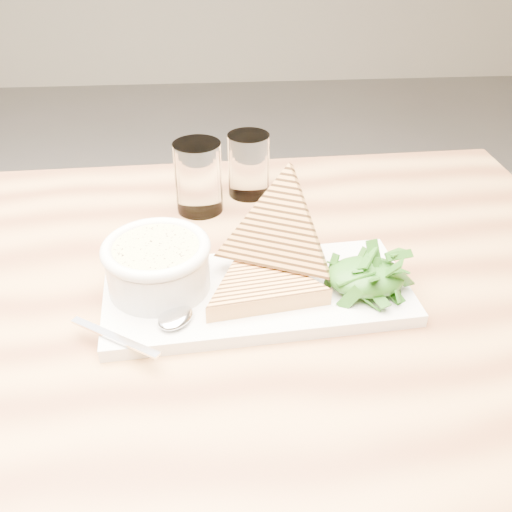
{
  "coord_description": "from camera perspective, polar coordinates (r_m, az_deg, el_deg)",
  "views": [
    {
      "loc": [
        0.14,
        -0.76,
        1.16
      ],
      "look_at": [
        0.18,
        -0.19,
        0.77
      ],
      "focal_mm": 40.0,
      "sensor_mm": 36.0,
      "label": 1
    }
  ],
  "objects": [
    {
      "name": "table_leg_br",
      "position": [
        1.3,
        18.09,
        -6.81
      ],
      "size": [
        0.06,
        0.06,
        0.68
      ],
      "primitive_type": "cylinder",
      "color": "#B3814A",
      "rests_on": "ground"
    },
    {
      "name": "spoon_handle",
      "position": [
        0.64,
        -13.97,
        -7.86
      ],
      "size": [
        0.1,
        0.07,
        0.0
      ],
      "primitive_type": "cube",
      "rotation": [
        0.0,
        0.0,
        -0.59
      ],
      "color": "silver",
      "rests_on": "platter"
    },
    {
      "name": "sandwich_lean",
      "position": [
        0.69,
        2.24,
        2.29
      ],
      "size": [
        0.22,
        0.22,
        0.19
      ],
      "primitive_type": null,
      "rotation": [
        1.01,
        0.0,
        -0.42
      ],
      "color": "#CF914B",
      "rests_on": "sandwich_flat"
    },
    {
      "name": "soup_bowl",
      "position": [
        0.69,
        -9.74,
        -1.38
      ],
      "size": [
        0.12,
        0.12,
        0.05
      ],
      "primitive_type": "cylinder",
      "color": "white",
      "rests_on": "platter"
    },
    {
      "name": "salad_base",
      "position": [
        0.69,
        10.92,
        -2.04
      ],
      "size": [
        0.09,
        0.07,
        0.04
      ],
      "primitive_type": "ellipsoid",
      "color": "#184912",
      "rests_on": "platter"
    },
    {
      "name": "platter",
      "position": [
        0.7,
        0.12,
        -3.75
      ],
      "size": [
        0.38,
        0.2,
        0.02
      ],
      "primitive_type": "cube",
      "rotation": [
        0.0,
        0.0,
        0.08
      ],
      "color": "white",
      "rests_on": "table_top"
    },
    {
      "name": "glass_far",
      "position": [
        0.91,
        -0.74,
        9.09
      ],
      "size": [
        0.07,
        0.07,
        0.1
      ],
      "primitive_type": "cylinder",
      "color": "white",
      "rests_on": "table_top"
    },
    {
      "name": "glass_near",
      "position": [
        0.87,
        -5.77,
        7.83
      ],
      "size": [
        0.07,
        0.07,
        0.11
      ],
      "primitive_type": "cylinder",
      "color": "white",
      "rests_on": "table_top"
    },
    {
      "name": "bowl_rim",
      "position": [
        0.67,
        -9.99,
        0.78
      ],
      "size": [
        0.13,
        0.13,
        0.01
      ],
      "primitive_type": "torus",
      "color": "white",
      "rests_on": "soup_bowl"
    },
    {
      "name": "soup",
      "position": [
        0.68,
        -9.97,
        0.64
      ],
      "size": [
        0.1,
        0.1,
        0.01
      ],
      "primitive_type": "cylinder",
      "color": "#DDD083",
      "rests_on": "soup_bowl"
    },
    {
      "name": "spoon_bowl",
      "position": [
        0.65,
        -8.06,
        -6.08
      ],
      "size": [
        0.06,
        0.06,
        0.01
      ],
      "primitive_type": "ellipsoid",
      "rotation": [
        0.0,
        0.0,
        -0.59
      ],
      "color": "silver",
      "rests_on": "platter"
    },
    {
      "name": "sandwich_flat",
      "position": [
        0.68,
        0.53,
        -2.88
      ],
      "size": [
        0.19,
        0.19,
        0.02
      ],
      "primitive_type": null,
      "rotation": [
        0.0,
        0.0,
        0.15
      ],
      "color": "#CF914B",
      "rests_on": "platter"
    },
    {
      "name": "arugula_pile",
      "position": [
        0.69,
        11.0,
        -1.44
      ],
      "size": [
        0.11,
        0.1,
        0.05
      ],
      "primitive_type": null,
      "color": "#2E651A",
      "rests_on": "platter"
    },
    {
      "name": "table_top",
      "position": [
        0.71,
        -10.97,
        -6.54
      ],
      "size": [
        1.26,
        0.86,
        0.04
      ],
      "primitive_type": "cube",
      "rotation": [
        0.0,
        0.0,
        0.04
      ],
      "color": "#B3814A",
      "rests_on": "ground"
    },
    {
      "name": "floor",
      "position": [
        1.39,
        -8.66,
        -22.88
      ],
      "size": [
        6.0,
        6.0,
        0.0
      ],
      "primitive_type": "plane",
      "color": "slate",
      "rests_on": "ground"
    }
  ]
}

